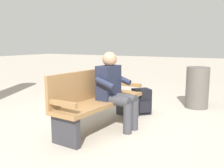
% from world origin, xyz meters
% --- Properties ---
extents(ground_plane, '(40.00, 40.00, 0.00)m').
position_xyz_m(ground_plane, '(0.00, 0.00, 0.00)').
color(ground_plane, '#A89E8E').
extents(bench_near, '(1.83, 0.60, 0.90)m').
position_xyz_m(bench_near, '(-0.00, -0.07, 0.46)').
color(bench_near, olive).
rests_on(bench_near, ground).
extents(person_seated, '(0.59, 0.59, 1.18)m').
position_xyz_m(person_seated, '(-0.10, 0.17, 0.63)').
color(person_seated, '#1E2338').
rests_on(person_seated, ground).
extents(backpack, '(0.40, 0.40, 0.47)m').
position_xyz_m(backpack, '(-1.04, 0.23, 0.23)').
color(backpack, black).
rests_on(backpack, ground).
extents(trash_bin, '(0.45, 0.45, 0.83)m').
position_xyz_m(trash_bin, '(-2.01, 1.04, 0.42)').
color(trash_bin, '#514C47').
rests_on(trash_bin, ground).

